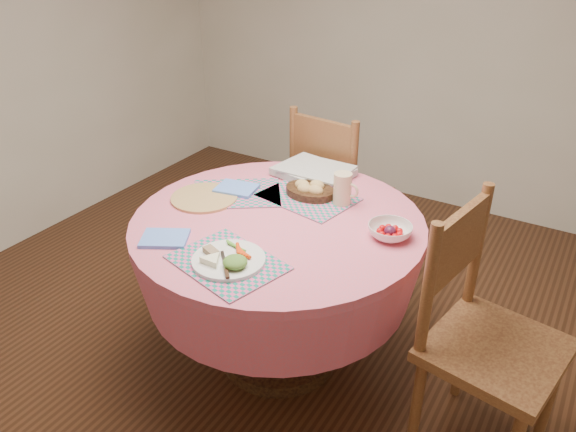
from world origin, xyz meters
name	(u,v)px	position (x,y,z in m)	size (l,w,h in m)	color
ground	(279,355)	(0.00, 0.00, 0.00)	(4.00, 4.00, 0.00)	#331C0F
dining_table	(278,258)	(0.00, 0.00, 0.56)	(1.24, 1.24, 0.75)	#D86485
chair_right	(482,333)	(0.89, -0.01, 0.53)	(0.53, 0.54, 1.02)	brown
chair_back	(335,189)	(-0.13, 0.81, 0.52)	(0.51, 0.49, 0.99)	brown
placemat_front	(227,263)	(0.02, -0.38, 0.75)	(0.40, 0.30, 0.01)	#167E6C
placemat_left	(236,193)	(-0.29, 0.11, 0.75)	(0.40, 0.30, 0.01)	#167E6C
placemat_back	(308,197)	(0.01, 0.24, 0.75)	(0.40, 0.30, 0.01)	#167E6C
wicker_trivet	(204,198)	(-0.39, -0.01, 0.76)	(0.30, 0.30, 0.01)	#AF884C
napkin_near	(165,238)	(-0.29, -0.37, 0.76)	(0.18, 0.14, 0.01)	#5C8AED
napkin_far	(237,188)	(-0.31, 0.13, 0.76)	(0.18, 0.14, 0.01)	#5C8AED
dinner_plate	(229,259)	(0.03, -0.38, 0.77)	(0.27, 0.27, 0.05)	white
bread_bowl	(310,189)	(0.01, 0.26, 0.78)	(0.23, 0.23, 0.08)	black
latte_mug	(343,189)	(0.17, 0.26, 0.83)	(0.12, 0.08, 0.14)	beige
fruit_bowl	(390,231)	(0.46, 0.10, 0.78)	(0.23, 0.23, 0.05)	white
newspaper_stack	(314,171)	(-0.08, 0.46, 0.78)	(0.38, 0.32, 0.04)	silver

